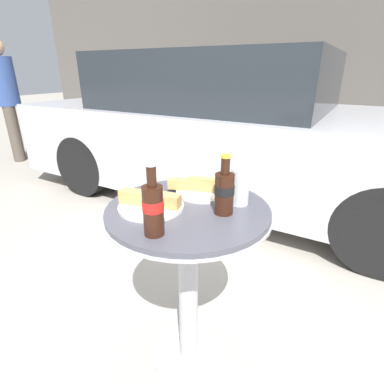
# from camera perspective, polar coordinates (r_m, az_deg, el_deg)

# --- Properties ---
(ground_plane) EXTENTS (30.00, 30.00, 0.00)m
(ground_plane) POSITION_cam_1_polar(r_m,az_deg,el_deg) (1.63, -0.63, -28.55)
(ground_plane) COLOR #A8A093
(building_facade) EXTENTS (16.00, 0.24, 4.50)m
(building_facade) POSITION_cam_1_polar(r_m,az_deg,el_deg) (6.75, 29.10, 28.40)
(building_facade) COLOR #5B5651
(building_facade) RESTS_ON ground_plane
(bistro_table) EXTENTS (0.63, 0.63, 0.78)m
(bistro_table) POSITION_cam_1_polar(r_m,az_deg,el_deg) (1.23, -0.74, -11.48)
(bistro_table) COLOR #B7B7BC
(bistro_table) RESTS_ON ground_plane
(cola_bottle_left) EXTENTS (0.07, 0.07, 0.22)m
(cola_bottle_left) POSITION_cam_1_polar(r_m,az_deg,el_deg) (1.06, 6.17, 0.18)
(cola_bottle_left) COLOR #33190F
(cola_bottle_left) RESTS_ON bistro_table
(cola_bottle_right) EXTENTS (0.07, 0.07, 0.24)m
(cola_bottle_right) POSITION_cam_1_polar(r_m,az_deg,el_deg) (0.92, -7.42, -2.93)
(cola_bottle_right) COLOR #33190F
(cola_bottle_right) RESTS_ON bistro_table
(drinking_glass) EXTENTS (0.07, 0.07, 0.14)m
(drinking_glass) POSITION_cam_1_polar(r_m,az_deg,el_deg) (1.15, 9.11, 0.75)
(drinking_glass) COLOR silver
(drinking_glass) RESTS_ON bistro_table
(lunch_plate_near) EXTENTS (0.25, 0.25, 0.06)m
(lunch_plate_near) POSITION_cam_1_polar(r_m,az_deg,el_deg) (1.13, -7.91, -2.09)
(lunch_plate_near) COLOR silver
(lunch_plate_near) RESTS_ON bistro_table
(lunch_plate_far) EXTENTS (0.31, 0.23, 0.07)m
(lunch_plate_far) POSITION_cam_1_polar(r_m,az_deg,el_deg) (1.25, 2.27, 0.68)
(lunch_plate_far) COLOR silver
(lunch_plate_far) RESTS_ON bistro_table
(parked_car) EXTENTS (4.40, 1.76, 1.41)m
(parked_car) POSITION_cam_1_polar(r_m,az_deg,el_deg) (3.13, 7.32, 11.22)
(parked_car) COLOR #B7B7BC
(parked_car) RESTS_ON ground_plane
(pedestrian) EXTENTS (0.33, 0.33, 1.63)m
(pedestrian) POSITION_cam_1_polar(r_m,az_deg,el_deg) (5.08, -31.91, 15.38)
(pedestrian) COLOR brown
(pedestrian) RESTS_ON ground_plane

